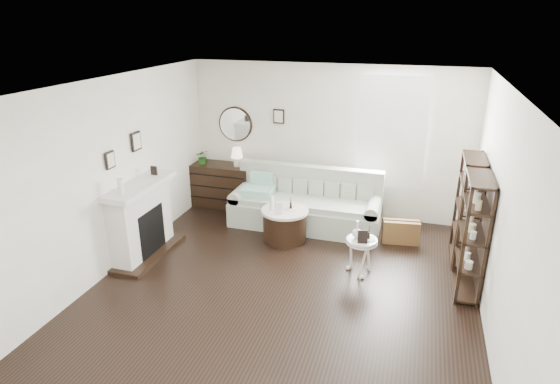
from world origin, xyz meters
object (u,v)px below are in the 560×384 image
(drum_table, at_px, (285,224))
(pedestal_table, at_px, (362,242))
(sofa, at_px, (306,207))
(dresser, at_px, (220,185))

(drum_table, height_order, pedestal_table, same)
(sofa, height_order, drum_table, sofa)
(dresser, height_order, pedestal_table, dresser)
(dresser, relative_size, pedestal_table, 2.32)
(pedestal_table, bearing_deg, dresser, 148.77)
(sofa, xyz_separation_m, dresser, (-1.78, 0.39, 0.08))
(drum_table, xyz_separation_m, pedestal_table, (1.33, -0.70, 0.22))
(sofa, bearing_deg, pedestal_table, -50.42)
(sofa, height_order, dresser, sofa)
(sofa, distance_m, dresser, 1.82)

